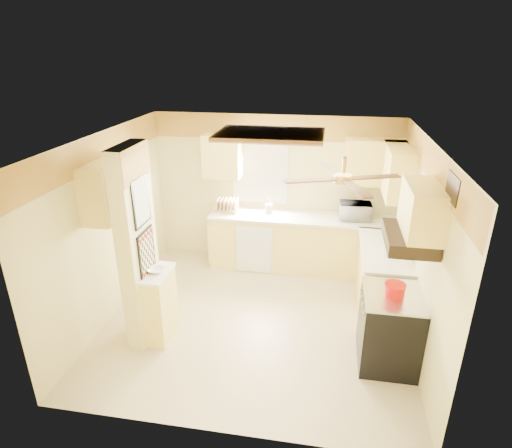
% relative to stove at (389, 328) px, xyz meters
% --- Properties ---
extents(floor, '(4.00, 4.00, 0.00)m').
position_rel_stove_xyz_m(floor, '(-1.67, 0.55, -0.46)').
color(floor, beige).
rests_on(floor, ground).
extents(ceiling, '(4.00, 4.00, 0.00)m').
position_rel_stove_xyz_m(ceiling, '(-1.67, 0.55, 2.04)').
color(ceiling, white).
rests_on(ceiling, wall_back).
extents(wall_back, '(4.00, 0.00, 4.00)m').
position_rel_stove_xyz_m(wall_back, '(-1.67, 2.45, 0.79)').
color(wall_back, '#E2D48A').
rests_on(wall_back, floor).
extents(wall_front, '(4.00, 0.00, 4.00)m').
position_rel_stove_xyz_m(wall_front, '(-1.67, -1.35, 0.79)').
color(wall_front, '#E2D48A').
rests_on(wall_front, floor).
extents(wall_left, '(0.00, 3.80, 3.80)m').
position_rel_stove_xyz_m(wall_left, '(-3.67, 0.55, 0.79)').
color(wall_left, '#E2D48A').
rests_on(wall_left, floor).
extents(wall_right, '(0.00, 3.80, 3.80)m').
position_rel_stove_xyz_m(wall_right, '(0.33, 0.55, 0.79)').
color(wall_right, '#E2D48A').
rests_on(wall_right, floor).
extents(wallpaper_border, '(4.00, 0.02, 0.40)m').
position_rel_stove_xyz_m(wallpaper_border, '(-1.67, 2.43, 1.84)').
color(wallpaper_border, '#FFC24B').
rests_on(wallpaper_border, wall_back).
extents(partition_column, '(0.20, 0.70, 2.50)m').
position_rel_stove_xyz_m(partition_column, '(-3.02, 0.00, 0.79)').
color(partition_column, '#E2D48A').
rests_on(partition_column, floor).
extents(partition_ledge, '(0.25, 0.55, 0.90)m').
position_rel_stove_xyz_m(partition_ledge, '(-2.80, 0.00, -0.01)').
color(partition_ledge, '#FFE574').
rests_on(partition_ledge, floor).
extents(ledge_top, '(0.28, 0.58, 0.04)m').
position_rel_stove_xyz_m(ledge_top, '(-2.80, 0.00, 0.46)').
color(ledge_top, white).
rests_on(ledge_top, partition_ledge).
extents(lower_cabinets_back, '(3.00, 0.60, 0.90)m').
position_rel_stove_xyz_m(lower_cabinets_back, '(-1.17, 2.15, -0.01)').
color(lower_cabinets_back, '#FFE574').
rests_on(lower_cabinets_back, floor).
extents(lower_cabinets_right, '(0.60, 1.40, 0.90)m').
position_rel_stove_xyz_m(lower_cabinets_right, '(0.03, 1.15, -0.01)').
color(lower_cabinets_right, '#FFE574').
rests_on(lower_cabinets_right, floor).
extents(countertop_back, '(3.04, 0.64, 0.04)m').
position_rel_stove_xyz_m(countertop_back, '(-1.17, 2.14, 0.46)').
color(countertop_back, white).
rests_on(countertop_back, lower_cabinets_back).
extents(countertop_right, '(0.64, 1.44, 0.04)m').
position_rel_stove_xyz_m(countertop_right, '(0.02, 1.15, 0.46)').
color(countertop_right, white).
rests_on(countertop_right, lower_cabinets_right).
extents(dishwasher_panel, '(0.58, 0.02, 0.80)m').
position_rel_stove_xyz_m(dishwasher_panel, '(-1.92, 1.84, -0.03)').
color(dishwasher_panel, white).
rests_on(dishwasher_panel, lower_cabinets_back).
extents(window, '(0.92, 0.02, 1.02)m').
position_rel_stove_xyz_m(window, '(-1.92, 2.44, 1.09)').
color(window, white).
rests_on(window, wall_back).
extents(upper_cab_back_left, '(0.60, 0.35, 0.70)m').
position_rel_stove_xyz_m(upper_cab_back_left, '(-2.52, 2.27, 1.39)').
color(upper_cab_back_left, '#FFE574').
rests_on(upper_cab_back_left, wall_back).
extents(upper_cab_back_right, '(0.90, 0.35, 0.70)m').
position_rel_stove_xyz_m(upper_cab_back_right, '(-0.12, 2.27, 1.39)').
color(upper_cab_back_right, '#FFE574').
rests_on(upper_cab_back_right, wall_back).
extents(upper_cab_right, '(0.35, 1.00, 0.70)m').
position_rel_stove_xyz_m(upper_cab_right, '(0.16, 1.80, 1.39)').
color(upper_cab_right, '#FFE574').
rests_on(upper_cab_right, wall_right).
extents(upper_cab_left_wall, '(0.35, 0.75, 0.70)m').
position_rel_stove_xyz_m(upper_cab_left_wall, '(-3.49, 0.30, 1.39)').
color(upper_cab_left_wall, '#FFE574').
rests_on(upper_cab_left_wall, wall_left).
extents(upper_cab_over_stove, '(0.35, 0.76, 0.52)m').
position_rel_stove_xyz_m(upper_cab_over_stove, '(0.16, 0.00, 1.49)').
color(upper_cab_over_stove, '#FFE574').
rests_on(upper_cab_over_stove, wall_right).
extents(stove, '(0.68, 0.77, 0.92)m').
position_rel_stove_xyz_m(stove, '(0.00, 0.00, 0.00)').
color(stove, black).
rests_on(stove, floor).
extents(range_hood, '(0.50, 0.76, 0.14)m').
position_rel_stove_xyz_m(range_hood, '(0.07, 0.00, 1.16)').
color(range_hood, black).
rests_on(range_hood, upper_cab_over_stove).
extents(poster_menu, '(0.02, 0.42, 0.57)m').
position_rel_stove_xyz_m(poster_menu, '(-2.91, 0.00, 1.39)').
color(poster_menu, black).
rests_on(poster_menu, partition_column).
extents(poster_nashville, '(0.02, 0.42, 0.57)m').
position_rel_stove_xyz_m(poster_nashville, '(-2.91, 0.00, 0.74)').
color(poster_nashville, black).
rests_on(poster_nashville, partition_column).
extents(ceiling_light_panel, '(1.35, 0.95, 0.06)m').
position_rel_stove_xyz_m(ceiling_light_panel, '(-1.57, 1.05, 2.00)').
color(ceiling_light_panel, brown).
rests_on(ceiling_light_panel, ceiling).
extents(ceiling_fan, '(1.15, 1.15, 0.26)m').
position_rel_stove_xyz_m(ceiling_fan, '(-0.67, -0.15, 1.83)').
color(ceiling_fan, gold).
rests_on(ceiling_fan, ceiling).
extents(vent_grate, '(0.02, 0.40, 0.25)m').
position_rel_stove_xyz_m(vent_grate, '(0.31, -0.35, 1.84)').
color(vent_grate, black).
rests_on(vent_grate, wall_right).
extents(microwave, '(0.51, 0.36, 0.27)m').
position_rel_stove_xyz_m(microwave, '(-0.35, 2.17, 0.62)').
color(microwave, white).
rests_on(microwave, countertop_back).
extents(bowl, '(0.20, 0.20, 0.05)m').
position_rel_stove_xyz_m(bowl, '(-2.81, 0.00, 0.50)').
color(bowl, white).
rests_on(bowl, ledge_top).
extents(dutch_oven, '(0.24, 0.24, 0.16)m').
position_rel_stove_xyz_m(dutch_oven, '(-0.00, -0.04, 0.53)').
color(dutch_oven, '#BA0E07').
rests_on(dutch_oven, stove).
extents(kettle, '(0.17, 0.17, 0.26)m').
position_rel_stove_xyz_m(kettle, '(0.06, 0.95, 0.60)').
color(kettle, silver).
rests_on(kettle, countertop_right).
extents(dish_rack, '(0.39, 0.31, 0.21)m').
position_rel_stove_xyz_m(dish_rack, '(-2.43, 2.18, 0.56)').
color(dish_rack, tan).
rests_on(dish_rack, countertop_back).
extents(utensil_crock, '(0.12, 0.12, 0.24)m').
position_rel_stove_xyz_m(utensil_crock, '(-1.74, 2.20, 0.56)').
color(utensil_crock, white).
rests_on(utensil_crock, countertop_back).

